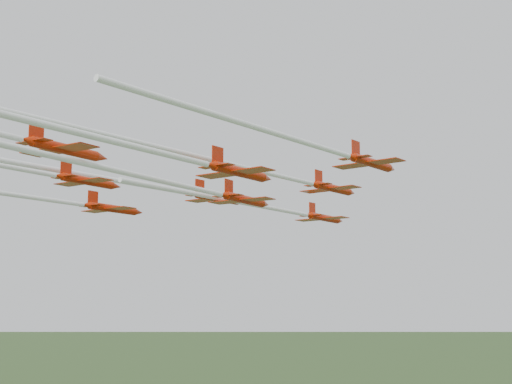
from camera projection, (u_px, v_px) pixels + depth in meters
The scene contains 7 objects.
jet_lead at pixel (285, 211), 110.35m from camera, with size 9.19×52.41×2.73m.
jet_row2_left at pixel (172, 190), 103.55m from camera, with size 10.01×49.37×2.95m.
jet_row2_right at pixel (256, 170), 89.10m from camera, with size 10.04×66.83×2.68m.
jet_row3_left at pixel (57, 201), 99.92m from camera, with size 9.43×49.12×2.80m.
jet_row3_mid at pixel (203, 190), 88.45m from camera, with size 9.26×47.05×2.77m.
jet_row3_right at pixel (324, 148), 74.77m from camera, with size 8.52×45.68×2.51m.
jet_row4_right at pixel (142, 148), 66.17m from camera, with size 9.09×59.75×2.70m.
Camera 1 is at (57.40, -86.49, 36.94)m, focal length 50.00 mm.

